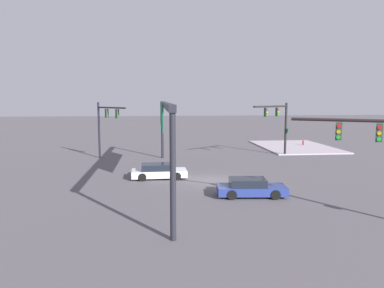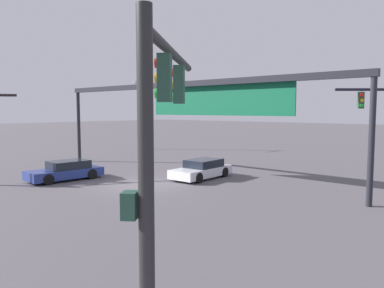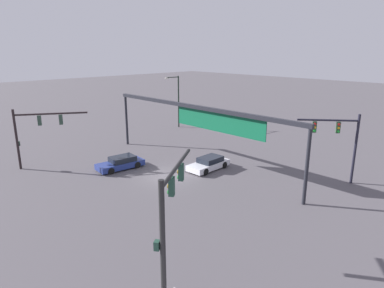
# 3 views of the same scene
# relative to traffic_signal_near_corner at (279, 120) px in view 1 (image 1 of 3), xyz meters

# --- Properties ---
(ground_plane) EXTENTS (220.63, 220.63, 0.00)m
(ground_plane) POSITION_rel_traffic_signal_near_corner_xyz_m (-11.57, 9.35, -4.11)
(ground_plane) COLOR #534E54
(sidewalk_corner) EXTENTS (13.45, 9.12, 0.15)m
(sidewalk_corner) POSITION_rel_traffic_signal_near_corner_xyz_m (7.28, -4.82, -4.04)
(sidewalk_corner) COLOR #A89CA6
(sidewalk_corner) RESTS_ON ground
(traffic_signal_near_corner) EXTENTS (3.44, 5.08, 6.01)m
(traffic_signal_near_corner) POSITION_rel_traffic_signal_near_corner_xyz_m (0.00, 0.00, 0.00)
(traffic_signal_near_corner) COLOR black
(traffic_signal_near_corner) RESTS_ON ground
(traffic_signal_opposite_side) EXTENTS (4.01, 3.39, 6.11)m
(traffic_signal_opposite_side) POSITION_rel_traffic_signal_near_corner_xyz_m (-0.02, 19.09, 0.04)
(traffic_signal_opposite_side) COLOR black
(traffic_signal_opposite_side) RESTS_ON ground
(overhead_sign_gantry) EXTENTS (23.93, 0.43, 6.21)m
(overhead_sign_gantry) POSITION_rel_traffic_signal_near_corner_xyz_m (-10.73, 13.10, 1.12)
(overhead_sign_gantry) COLOR black
(overhead_sign_gantry) RESTS_ON ground
(sedan_car_approaching) EXTENTS (2.05, 4.51, 1.21)m
(sedan_car_approaching) POSITION_rel_traffic_signal_near_corner_xyz_m (-10.14, 13.60, -3.54)
(sedan_car_approaching) COLOR silver
(sedan_car_approaching) RESTS_ON ground
(sedan_car_waiting_far) EXTENTS (2.26, 4.70, 1.21)m
(sedan_car_waiting_far) POSITION_rel_traffic_signal_near_corner_xyz_m (-16.26, 7.53, -3.54)
(sedan_car_waiting_far) COLOR navy
(sedan_car_waiting_far) RESTS_ON ground
(fire_hydrant_on_curb) EXTENTS (0.33, 0.22, 0.71)m
(fire_hydrant_on_curb) POSITION_rel_traffic_signal_near_corner_xyz_m (8.23, -6.38, -3.63)
(fire_hydrant_on_curb) COLOR red
(fire_hydrant_on_curb) RESTS_ON sidewalk_corner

